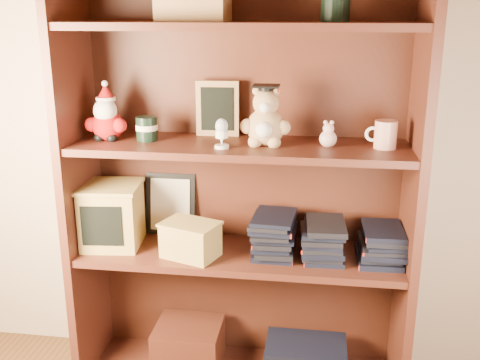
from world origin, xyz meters
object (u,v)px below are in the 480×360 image
Objects in this scene: bookcase at (241,187)px; teacher_mug at (385,135)px; treats_box at (112,215)px; grad_teddy_bear at (266,122)px.

teacher_mug is at bearing -6.00° from bookcase.
bookcase is at bearing 6.24° from treats_box.
bookcase is at bearing 174.00° from teacher_mug.
teacher_mug reaches higher than treats_box.
teacher_mug is 0.44× the size of treats_box.
bookcase reaches higher than teacher_mug.
grad_teddy_bear is at bearing -0.53° from treats_box.
bookcase is 6.86× the size of treats_box.
teacher_mug is (0.48, -0.05, 0.22)m from bookcase.
treats_box is at bearing -179.94° from teacher_mug.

